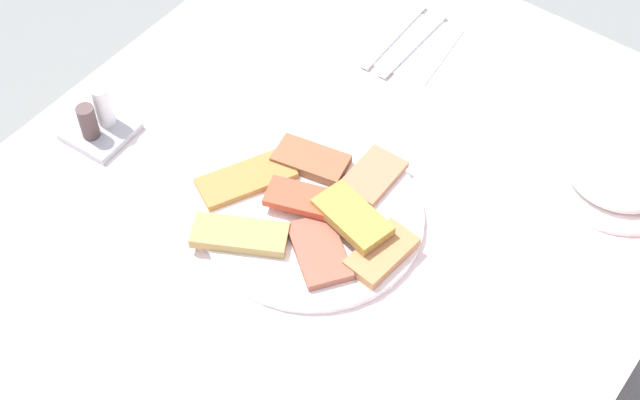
{
  "coord_description": "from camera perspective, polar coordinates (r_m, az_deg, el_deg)",
  "views": [
    {
      "loc": [
        0.62,
        0.46,
        1.73
      ],
      "look_at": [
        0.01,
        0.0,
        0.76
      ],
      "focal_mm": 51.37,
      "sensor_mm": 36.0,
      "label": 1
    }
  ],
  "objects": [
    {
      "name": "spoon",
      "position": [
        1.49,
        5.82,
        9.63
      ],
      "size": [
        0.18,
        0.02,
        0.0
      ],
      "primitive_type": "cube",
      "rotation": [
        0.0,
        0.0,
        0.0
      ],
      "color": "silver",
      "rests_on": "paper_napkin"
    },
    {
      "name": "fork",
      "position": [
        1.5,
        4.66,
        10.2
      ],
      "size": [
        0.18,
        0.02,
        0.0
      ],
      "primitive_type": "cube",
      "rotation": [
        0.0,
        0.0,
        0.04
      ],
      "color": "silver",
      "rests_on": "paper_napkin"
    },
    {
      "name": "condiment_caddy",
      "position": [
        1.37,
        -13.62,
        4.7
      ],
      "size": [
        0.09,
        0.09,
        0.08
      ],
      "color": "#B2B2B7",
      "rests_on": "dining_table"
    },
    {
      "name": "paper_napkin",
      "position": [
        1.5,
        5.23,
        9.8
      ],
      "size": [
        0.16,
        0.16,
        0.0
      ],
      "primitive_type": "cube",
      "rotation": [
        0.0,
        0.0,
        0.12
      ],
      "color": "white",
      "rests_on": "dining_table"
    },
    {
      "name": "dining_table",
      "position": [
        1.32,
        0.19,
        -2.63
      ],
      "size": [
        1.11,
        0.9,
        0.73
      ],
      "color": "silver",
      "rests_on": "ground_plane"
    },
    {
      "name": "salad_plate_greens",
      "position": [
        1.35,
        18.18,
        1.68
      ],
      "size": [
        0.2,
        0.2,
        0.04
      ],
      "color": "white",
      "rests_on": "dining_table"
    },
    {
      "name": "pide_platter",
      "position": [
        1.24,
        -0.35,
        -0.94
      ],
      "size": [
        0.3,
        0.32,
        0.04
      ],
      "color": "white",
      "rests_on": "dining_table"
    }
  ]
}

